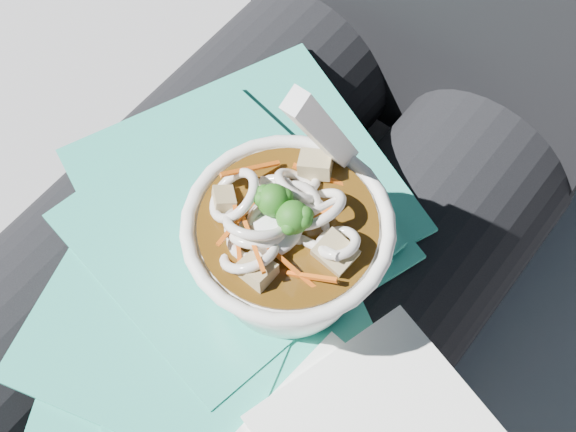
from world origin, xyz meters
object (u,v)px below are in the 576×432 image
Objects in this scene: lap at (234,292)px; person_body at (305,197)px; stone_ledge at (329,300)px; plastic_bag at (223,280)px; udon_bowl at (288,242)px.

lap is 0.49× the size of person_body.
plastic_bag is (0.02, -0.17, 0.39)m from stone_ledge.
person_body is 0.15m from udon_bowl.
plastic_bag is at bearing -81.80° from person_body.
stone_ledge is 5.30× the size of udon_bowl.
person_body is 2.36× the size of plastic_bag.
lap is (0.00, -0.15, 0.30)m from stone_ledge.
stone_ledge is 0.47m from udon_bowl.
person_body is (0.00, 0.09, 0.03)m from lap.
plastic_bag is (0.02, -0.02, 0.09)m from lap.
udon_bowl is at bearing 40.63° from plastic_bag.
person_body reaches higher than stone_ledge.
person_body is at bearing 120.22° from udon_bowl.
udon_bowl is (0.05, 0.01, 0.14)m from lap.
udon_bowl reaches higher than plastic_bag.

